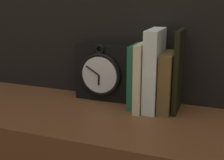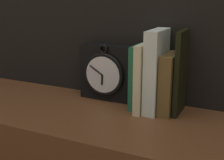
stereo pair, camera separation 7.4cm
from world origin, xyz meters
TOP-DOWN VIEW (x-y plane):
  - clock at (-0.09, 0.14)m, footprint 0.19×0.07m
  - book_slot0_green at (0.04, 0.12)m, footprint 0.03×0.12m
  - book_slot1_cream at (0.06, 0.10)m, footprint 0.02×0.15m
  - book_slot2_white at (0.10, 0.11)m, footprint 0.04×0.14m
  - book_slot3_brown at (0.14, 0.11)m, footprint 0.04×0.13m
  - book_slot4_black at (0.17, 0.12)m, footprint 0.01×0.11m

SIDE VIEW (x-z plane):
  - book_slot3_brown at x=0.14m, z-range 0.75..0.93m
  - clock at x=-0.09m, z-range 0.75..0.94m
  - book_slot0_green at x=0.04m, z-range 0.75..0.95m
  - book_slot1_cream at x=0.06m, z-range 0.75..0.96m
  - book_slot2_white at x=0.10m, z-range 0.75..1.00m
  - book_slot4_black at x=0.17m, z-range 0.75..1.00m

